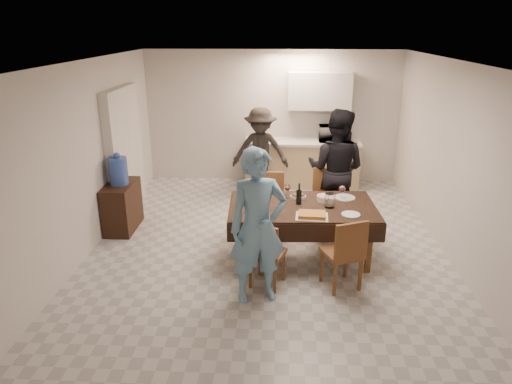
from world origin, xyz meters
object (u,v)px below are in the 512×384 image
Objects in this scene: person_near at (258,227)px; dining_table at (302,208)px; savoury_tart at (312,215)px; microwave at (333,133)px; water_pitcher at (330,200)px; person_kitchen at (260,151)px; person_far at (336,170)px; console at (122,207)px; wine_bottle at (299,194)px; water_jug at (118,171)px.

dining_table is at bearing 44.95° from person_near.
savoury_tart is 0.74× the size of microwave.
water_pitcher reaches higher than dining_table.
person_far is at bearing -51.03° from person_kitchen.
person_near reaches higher than console.
microwave is 0.29× the size of person_far.
console is at bearing 164.99° from wine_bottle.
wine_bottle is 0.16× the size of person_near.
water_jug is 2.80m from wine_bottle.
person_near is at bearing -39.63° from console.
savoury_tart is at bearing -77.85° from dining_table.
person_far is at bearing 72.53° from savoury_tart.
wine_bottle reaches higher than savoury_tart.
water_jug is 1.41× the size of wine_bottle.
savoury_tart is (-0.25, -0.33, -0.07)m from water_pitcher.
water_pitcher is at bearing -68.60° from person_kitchen.
person_near is (-0.65, -0.67, 0.12)m from savoury_tart.
water_pitcher is at bearing -14.89° from console.
microwave reaches higher than wine_bottle.
person_kitchen is at bearing 111.40° from water_pitcher.
microwave is (0.36, 3.06, 0.20)m from water_pitcher.
water_pitcher is 2.81m from person_kitchen.
dining_table is 10.30× the size of water_pitcher.
dining_table is 2.65m from person_kitchen.
wine_bottle is 0.54× the size of microwave.
water_jug is 3.21m from water_pitcher.
water_jug is 0.22× the size of person_far.
wine_bottle is 0.18× the size of person_kitchen.
water_pitcher is 0.11× the size of person_near.
person_near is (2.20, -1.83, -0.05)m from water_jug.
savoury_tart reaches higher than dining_table.
person_near is at bearing -114.44° from wine_bottle.
person_far is at bearing 59.76° from dining_table.
microwave is at bearing 32.85° from console.
person_near is at bearing -131.99° from water_pitcher.
person_kitchen reaches higher than water_pitcher.
microwave is at bearing 32.85° from water_jug.
dining_table is 1.20m from person_far.
savoury_tart is 3.46m from microwave.
wine_bottle reaches higher than water_pitcher.
dining_table is at bearing -15.72° from water_jug.
person_far is 1.95m from person_kitchen.
person_far reaches higher than microwave.
console is 2.00× the size of savoury_tart.
savoury_tart is at bearing -22.04° from water_jug.
person_kitchen reaches higher than dining_table.
person_near reaches higher than water_pitcher.
person_far is 1.16× the size of person_kitchen.
person_kitchen is at bearing 102.14° from dining_table.
wine_bottle is 2.59m from person_kitchen.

